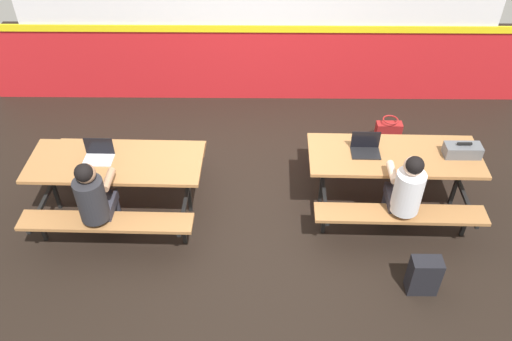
{
  "coord_description": "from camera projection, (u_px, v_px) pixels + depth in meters",
  "views": [
    {
      "loc": [
        0.04,
        -4.65,
        4.39
      ],
      "look_at": [
        0.0,
        -0.12,
        0.55
      ],
      "focal_mm": 36.79,
      "sensor_mm": 36.0,
      "label": 1
    }
  ],
  "objects": [
    {
      "name": "ground_plane",
      "position": [
        256.0,
        199.0,
        6.39
      ],
      "size": [
        10.0,
        10.0,
        0.02
      ],
      "primitive_type": "cube",
      "color": "black"
    },
    {
      "name": "student_nearer",
      "position": [
        95.0,
        197.0,
        5.37
      ],
      "size": [
        0.37,
        0.53,
        1.21
      ],
      "color": "#2D2D38",
      "rests_on": "ground"
    },
    {
      "name": "tote_bag_bright",
      "position": [
        388.0,
        134.0,
        7.08
      ],
      "size": [
        0.34,
        0.21,
        0.43
      ],
      "color": "maroon",
      "rests_on": "ground"
    },
    {
      "name": "laptop_dark",
      "position": [
        366.0,
        148.0,
        5.86
      ],
      "size": [
        0.32,
        0.23,
        0.22
      ],
      "color": "black",
      "rests_on": "picnic_table_right"
    },
    {
      "name": "backpack_dark",
      "position": [
        424.0,
        275.0,
        5.22
      ],
      "size": [
        0.3,
        0.22,
        0.44
      ],
      "color": "black",
      "rests_on": "ground"
    },
    {
      "name": "accent_backdrop",
      "position": [
        258.0,
        20.0,
        7.35
      ],
      "size": [
        8.0,
        0.14,
        2.6
      ],
      "color": "red",
      "rests_on": "ground"
    },
    {
      "name": "student_further",
      "position": [
        406.0,
        190.0,
        5.45
      ],
      "size": [
        0.37,
        0.53,
        1.21
      ],
      "color": "#2D2D38",
      "rests_on": "ground"
    },
    {
      "name": "picnic_table_left",
      "position": [
        117.0,
        172.0,
        5.88
      ],
      "size": [
        1.94,
        1.58,
        0.74
      ],
      "color": "#9E6B3D",
      "rests_on": "ground"
    },
    {
      "name": "picnic_table_right",
      "position": [
        392.0,
        166.0,
        5.96
      ],
      "size": [
        1.94,
        1.58,
        0.74
      ],
      "color": "#9E6B3D",
      "rests_on": "ground"
    },
    {
      "name": "laptop_silver",
      "position": [
        99.0,
        155.0,
        5.77
      ],
      "size": [
        0.32,
        0.23,
        0.22
      ],
      "color": "silver",
      "rests_on": "picnic_table_left"
    },
    {
      "name": "toolbox_grey",
      "position": [
        462.0,
        150.0,
        5.8
      ],
      "size": [
        0.4,
        0.18,
        0.18
      ],
      "color": "#595B60",
      "rests_on": "picnic_table_right"
    }
  ]
}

